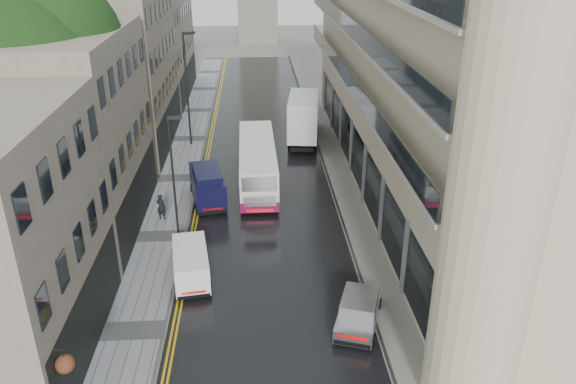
{
  "coord_description": "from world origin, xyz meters",
  "views": [
    {
      "loc": [
        -0.49,
        -8.79,
        15.52
      ],
      "look_at": [
        1.2,
        18.0,
        3.18
      ],
      "focal_mm": 35.0,
      "sensor_mm": 36.0,
      "label": 1
    }
  ],
  "objects_px": {
    "cream_bus": "(241,181)",
    "lamp_post_far": "(187,91)",
    "white_van": "(176,281)",
    "silver_hatchback": "(337,325)",
    "navy_van": "(197,196)",
    "tree_near": "(22,117)",
    "white_lorry": "(289,124)",
    "lamp_post_near": "(173,180)",
    "pedestrian": "(161,207)",
    "tree_far": "(93,74)"
  },
  "relations": [
    {
      "from": "cream_bus",
      "to": "white_van",
      "type": "distance_m",
      "value": 10.63
    },
    {
      "from": "cream_bus",
      "to": "pedestrian",
      "type": "relative_size",
      "value": 6.48
    },
    {
      "from": "white_lorry",
      "to": "pedestrian",
      "type": "bearing_deg",
      "value": -118.02
    },
    {
      "from": "tree_far",
      "to": "navy_van",
      "type": "height_order",
      "value": "tree_far"
    },
    {
      "from": "tree_near",
      "to": "silver_hatchback",
      "type": "bearing_deg",
      "value": -33.48
    },
    {
      "from": "tree_far",
      "to": "lamp_post_near",
      "type": "xyz_separation_m",
      "value": [
        7.33,
        -14.01,
        -2.63
      ]
    },
    {
      "from": "white_lorry",
      "to": "lamp_post_near",
      "type": "relative_size",
      "value": 1.09
    },
    {
      "from": "white_lorry",
      "to": "navy_van",
      "type": "distance_m",
      "value": 12.82
    },
    {
      "from": "silver_hatchback",
      "to": "white_van",
      "type": "height_order",
      "value": "white_van"
    },
    {
      "from": "tree_far",
      "to": "cream_bus",
      "type": "height_order",
      "value": "tree_far"
    },
    {
      "from": "cream_bus",
      "to": "white_lorry",
      "type": "xyz_separation_m",
      "value": [
        3.65,
        9.55,
        0.58
      ]
    },
    {
      "from": "tree_near",
      "to": "lamp_post_far",
      "type": "height_order",
      "value": "tree_near"
    },
    {
      "from": "cream_bus",
      "to": "pedestrian",
      "type": "distance_m",
      "value": 5.29
    },
    {
      "from": "tree_far",
      "to": "pedestrian",
      "type": "height_order",
      "value": "tree_far"
    },
    {
      "from": "silver_hatchback",
      "to": "lamp_post_far",
      "type": "distance_m",
      "value": 26.17
    },
    {
      "from": "silver_hatchback",
      "to": "pedestrian",
      "type": "distance_m",
      "value": 14.39
    },
    {
      "from": "navy_van",
      "to": "lamp_post_far",
      "type": "relative_size",
      "value": 0.52
    },
    {
      "from": "cream_bus",
      "to": "silver_hatchback",
      "type": "relative_size",
      "value": 2.8
    },
    {
      "from": "white_lorry",
      "to": "silver_hatchback",
      "type": "distance_m",
      "value": 23.31
    },
    {
      "from": "tree_far",
      "to": "lamp_post_far",
      "type": "relative_size",
      "value": 1.42
    },
    {
      "from": "cream_bus",
      "to": "lamp_post_far",
      "type": "distance_m",
      "value": 11.99
    },
    {
      "from": "pedestrian",
      "to": "cream_bus",
      "type": "bearing_deg",
      "value": -134.11
    },
    {
      "from": "tree_far",
      "to": "tree_near",
      "type": "bearing_deg",
      "value": -91.32
    },
    {
      "from": "cream_bus",
      "to": "lamp_post_near",
      "type": "relative_size",
      "value": 1.48
    },
    {
      "from": "cream_bus",
      "to": "white_van",
      "type": "xyz_separation_m",
      "value": [
        -2.92,
        -10.2,
        -0.56
      ]
    },
    {
      "from": "white_van",
      "to": "cream_bus",
      "type": "bearing_deg",
      "value": 65.87
    },
    {
      "from": "white_van",
      "to": "lamp_post_far",
      "type": "xyz_separation_m",
      "value": [
        -1.32,
        20.99,
        3.63
      ]
    },
    {
      "from": "tree_near",
      "to": "lamp_post_far",
      "type": "xyz_separation_m",
      "value": [
        6.88,
        14.44,
        -2.45
      ]
    },
    {
      "from": "silver_hatchback",
      "to": "lamp_post_far",
      "type": "height_order",
      "value": "lamp_post_far"
    },
    {
      "from": "cream_bus",
      "to": "navy_van",
      "type": "xyz_separation_m",
      "value": [
        -2.69,
        -1.56,
        -0.24
      ]
    },
    {
      "from": "tree_near",
      "to": "tree_far",
      "type": "distance_m",
      "value": 13.02
    },
    {
      "from": "pedestrian",
      "to": "lamp_post_near",
      "type": "relative_size",
      "value": 0.23
    },
    {
      "from": "navy_van",
      "to": "tree_near",
      "type": "bearing_deg",
      "value": -176.89
    },
    {
      "from": "cream_bus",
      "to": "lamp_post_near",
      "type": "xyz_separation_m",
      "value": [
        -3.49,
        -4.66,
        2.17
      ]
    },
    {
      "from": "tree_far",
      "to": "white_lorry",
      "type": "height_order",
      "value": "tree_far"
    },
    {
      "from": "tree_near",
      "to": "lamp_post_far",
      "type": "bearing_deg",
      "value": 64.53
    },
    {
      "from": "cream_bus",
      "to": "white_lorry",
      "type": "bearing_deg",
      "value": 68.42
    },
    {
      "from": "tree_near",
      "to": "silver_hatchback",
      "type": "height_order",
      "value": "tree_near"
    },
    {
      "from": "tree_near",
      "to": "navy_van",
      "type": "relative_size",
      "value": 3.04
    },
    {
      "from": "navy_van",
      "to": "silver_hatchback",
      "type": "bearing_deg",
      "value": -71.63
    },
    {
      "from": "silver_hatchback",
      "to": "navy_van",
      "type": "relative_size",
      "value": 0.81
    },
    {
      "from": "tree_far",
      "to": "lamp_post_near",
      "type": "height_order",
      "value": "tree_far"
    },
    {
      "from": "white_lorry",
      "to": "white_van",
      "type": "height_order",
      "value": "white_lorry"
    },
    {
      "from": "white_van",
      "to": "navy_van",
      "type": "bearing_deg",
      "value": 80.35
    },
    {
      "from": "navy_van",
      "to": "lamp_post_near",
      "type": "bearing_deg",
      "value": -115.21
    },
    {
      "from": "lamp_post_near",
      "to": "lamp_post_far",
      "type": "relative_size",
      "value": 0.79
    },
    {
      "from": "navy_van",
      "to": "tree_far",
      "type": "bearing_deg",
      "value": 115.83
    },
    {
      "from": "tree_far",
      "to": "silver_hatchback",
      "type": "relative_size",
      "value": 3.38
    },
    {
      "from": "white_lorry",
      "to": "lamp_post_near",
      "type": "distance_m",
      "value": 15.98
    },
    {
      "from": "lamp_post_near",
      "to": "navy_van",
      "type": "bearing_deg",
      "value": 69.55
    }
  ]
}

